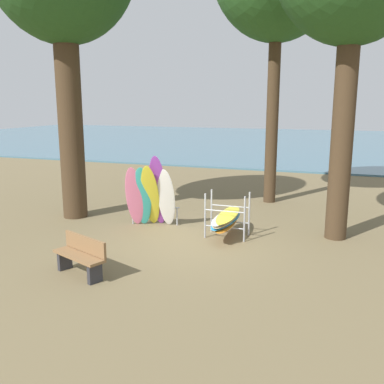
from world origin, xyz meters
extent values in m
plane|color=brown|center=(0.00, 0.00, 0.00)|extent=(80.00, 80.00, 0.00)
cube|color=#477084|center=(0.00, 30.77, 0.05)|extent=(80.00, 36.00, 0.10)
cylinder|color=#42301E|center=(-4.55, 1.30, 3.27)|extent=(0.77, 0.77, 6.54)
cylinder|color=#42301E|center=(3.55, 1.75, 3.06)|extent=(0.57, 0.57, 6.11)
cylinder|color=#42301E|center=(1.10, 5.54, 3.45)|extent=(0.44, 0.44, 6.91)
ellipsoid|color=pink|center=(-2.15, 0.84, 0.94)|extent=(0.67, 0.81, 1.87)
ellipsoid|color=#38B2AD|center=(-1.92, 0.91, 0.94)|extent=(0.73, 0.85, 1.87)
ellipsoid|color=yellow|center=(-1.69, 0.98, 0.97)|extent=(0.70, 1.00, 1.93)
ellipsoid|color=purple|center=(-1.46, 1.05, 1.11)|extent=(0.71, 1.00, 2.22)
ellipsoid|color=white|center=(-1.24, 1.12, 0.91)|extent=(0.61, 0.72, 1.82)
cylinder|color=#9EA0A5|center=(-2.36, 1.12, 0.28)|extent=(0.04, 0.04, 0.55)
cylinder|color=#9EA0A5|center=(-1.02, 1.44, 0.28)|extent=(0.04, 0.04, 0.55)
cylinder|color=#9EA0A5|center=(-1.69, 1.28, 0.55)|extent=(1.50, 0.40, 0.04)
cylinder|color=#9EA0A5|center=(0.15, 0.57, 0.62)|extent=(0.05, 0.05, 1.25)
cylinder|color=#9EA0A5|center=(1.25, 0.57, 0.62)|extent=(0.05, 0.05, 1.25)
cylinder|color=#9EA0A5|center=(0.15, 1.17, 0.62)|extent=(0.05, 0.05, 1.25)
cylinder|color=#9EA0A5|center=(1.25, 1.17, 0.62)|extent=(0.05, 0.05, 1.25)
cylinder|color=#9EA0A5|center=(0.70, 0.57, 0.35)|extent=(1.10, 0.04, 0.04)
cylinder|color=#9EA0A5|center=(0.70, 0.57, 0.80)|extent=(1.10, 0.04, 0.04)
cylinder|color=#9EA0A5|center=(0.70, 1.17, 0.35)|extent=(1.10, 0.04, 0.04)
cylinder|color=#9EA0A5|center=(0.70, 1.17, 0.80)|extent=(1.10, 0.04, 0.04)
ellipsoid|color=orange|center=(0.68, 0.87, 0.40)|extent=(0.63, 2.13, 0.06)
ellipsoid|color=#2D8ED1|center=(0.67, 0.87, 0.46)|extent=(0.62, 2.12, 0.06)
ellipsoid|color=#C6B289|center=(0.66, 0.87, 0.52)|extent=(0.50, 2.10, 0.06)
ellipsoid|color=white|center=(0.65, 0.87, 0.58)|extent=(0.53, 2.11, 0.06)
ellipsoid|color=yellow|center=(0.72, 0.87, 0.64)|extent=(0.59, 2.12, 0.06)
cube|color=#2D2D33|center=(-2.13, -2.67, 0.21)|extent=(0.21, 0.33, 0.42)
cube|color=#2D2D33|center=(-1.09, -3.09, 0.21)|extent=(0.21, 0.33, 0.42)
cube|color=olive|center=(-1.61, -2.88, 0.45)|extent=(1.45, 0.90, 0.06)
cube|color=olive|center=(-1.54, -2.71, 0.67)|extent=(1.32, 0.58, 0.36)
camera|label=1|loc=(3.59, -10.30, 3.69)|focal=40.16mm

